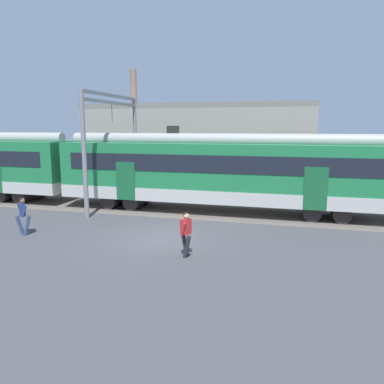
% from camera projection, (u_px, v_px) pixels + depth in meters
% --- Properties ---
extents(ground_plane, '(160.00, 160.00, 0.00)m').
position_uv_depth(ground_plane, '(160.00, 238.00, 15.96)').
color(ground_plane, '#424247').
extents(track_bed, '(80.00, 4.40, 0.01)m').
position_uv_depth(track_bed, '(49.00, 201.00, 23.73)').
color(track_bed, '#605951').
rests_on(track_bed, ground).
extents(commuter_train, '(38.05, 3.07, 4.73)m').
position_uv_depth(commuter_train, '(82.00, 167.00, 22.70)').
color(commuter_train, '#B7B7B2').
rests_on(commuter_train, ground).
extents(pedestrian_navy, '(0.70, 0.47, 1.67)m').
position_uv_depth(pedestrian_navy, '(23.00, 213.00, 16.26)').
color(pedestrian_navy, navy).
rests_on(pedestrian_navy, ground).
extents(pedestrian_red, '(0.54, 0.66, 1.67)m').
position_uv_depth(pedestrian_red, '(186.00, 231.00, 13.50)').
color(pedestrian_red, '#28282D').
rests_on(pedestrian_red, ground).
extents(catenary_gantry, '(0.24, 6.64, 6.53)m').
position_uv_depth(catenary_gantry, '(113.00, 133.00, 21.80)').
color(catenary_gantry, gray).
rests_on(catenary_gantry, ground).
extents(background_building, '(17.68, 5.00, 9.20)m').
position_uv_depth(background_building, '(197.00, 146.00, 29.48)').
color(background_building, gray).
rests_on(background_building, ground).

